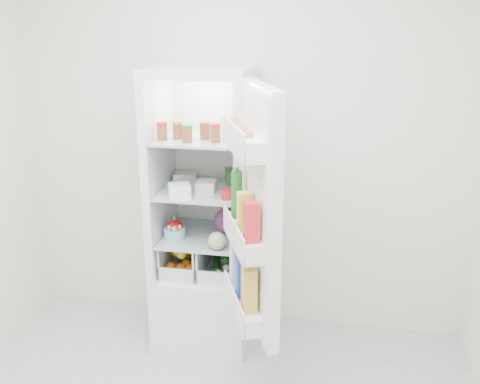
% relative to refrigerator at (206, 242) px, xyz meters
% --- Properties ---
extents(room_walls, '(3.02, 3.02, 2.61)m').
position_rel_refrigerator_xyz_m(room_walls, '(0.20, -1.25, 0.93)').
color(room_walls, white).
rests_on(room_walls, ground).
extents(refrigerator, '(0.60, 0.60, 1.80)m').
position_rel_refrigerator_xyz_m(refrigerator, '(0.00, 0.00, 0.00)').
color(refrigerator, white).
rests_on(refrigerator, ground).
extents(shelf_low, '(0.49, 0.53, 0.01)m').
position_rel_refrigerator_xyz_m(shelf_low, '(-0.00, -0.06, 0.07)').
color(shelf_low, '#A2B8BE').
rests_on(shelf_low, refrigerator).
extents(shelf_mid, '(0.49, 0.53, 0.02)m').
position_rel_refrigerator_xyz_m(shelf_mid, '(-0.00, -0.06, 0.38)').
color(shelf_mid, '#A2B8BE').
rests_on(shelf_mid, refrigerator).
extents(shelf_top, '(0.49, 0.53, 0.02)m').
position_rel_refrigerator_xyz_m(shelf_top, '(-0.00, -0.06, 0.71)').
color(shelf_top, '#A2B8BE').
rests_on(shelf_top, refrigerator).
extents(crisper_left, '(0.23, 0.46, 0.22)m').
position_rel_refrigerator_xyz_m(crisper_left, '(-0.12, -0.06, -0.06)').
color(crisper_left, silver).
rests_on(crisper_left, refrigerator).
extents(crisper_right, '(0.23, 0.46, 0.22)m').
position_rel_refrigerator_xyz_m(crisper_right, '(0.12, -0.06, -0.06)').
color(crisper_right, silver).
rests_on(crisper_right, refrigerator).
extents(condiment_jars, '(0.38, 0.16, 0.08)m').
position_rel_refrigerator_xyz_m(condiment_jars, '(-0.04, -0.18, 0.76)').
color(condiment_jars, '#B21919').
rests_on(condiment_jars, shelf_top).
extents(squeeze_bottle, '(0.06, 0.06, 0.18)m').
position_rel_refrigerator_xyz_m(squeeze_bottle, '(0.21, 0.09, 0.81)').
color(squeeze_bottle, silver).
rests_on(squeeze_bottle, shelf_top).
extents(tub_white, '(0.16, 0.16, 0.08)m').
position_rel_refrigerator_xyz_m(tub_white, '(-0.09, -0.26, 0.43)').
color(tub_white, white).
rests_on(tub_white, shelf_mid).
extents(tub_cream, '(0.12, 0.12, 0.07)m').
position_rel_refrigerator_xyz_m(tub_cream, '(0.04, -0.12, 0.43)').
color(tub_cream, beige).
rests_on(tub_cream, shelf_mid).
extents(tin_red, '(0.10, 0.10, 0.06)m').
position_rel_refrigerator_xyz_m(tin_red, '(0.19, -0.22, 0.42)').
color(tin_red, red).
rests_on(tin_red, shelf_mid).
extents(foil_tray, '(0.17, 0.13, 0.04)m').
position_rel_refrigerator_xyz_m(foil_tray, '(-0.16, 0.12, 0.41)').
color(foil_tray, silver).
rests_on(foil_tray, shelf_mid).
extents(tub_green, '(0.14, 0.17, 0.08)m').
position_rel_refrigerator_xyz_m(tub_green, '(0.17, 0.10, 0.43)').
color(tub_green, '#3A7F3B').
rests_on(tub_green, shelf_mid).
extents(red_cabbage, '(0.17, 0.17, 0.17)m').
position_rel_refrigerator_xyz_m(red_cabbage, '(0.15, -0.01, 0.17)').
color(red_cabbage, '#602160').
rests_on(red_cabbage, shelf_low).
extents(bell_pepper, '(0.11, 0.11, 0.11)m').
position_rel_refrigerator_xyz_m(bell_pepper, '(-0.17, -0.13, 0.14)').
color(bell_pepper, red).
rests_on(bell_pepper, shelf_low).
extents(mushroom_bowl, '(0.18, 0.18, 0.06)m').
position_rel_refrigerator_xyz_m(mushroom_bowl, '(-0.17, -0.15, 0.11)').
color(mushroom_bowl, '#92CBDA').
rests_on(mushroom_bowl, shelf_low).
extents(salad_bag, '(0.11, 0.11, 0.11)m').
position_rel_refrigerator_xyz_m(salad_bag, '(0.14, -0.27, 0.14)').
color(salad_bag, '#A3B588').
rests_on(salad_bag, shelf_low).
extents(citrus_pile, '(0.20, 0.31, 0.16)m').
position_rel_refrigerator_xyz_m(citrus_pile, '(-0.12, -0.09, -0.08)').
color(citrus_pile, '#E25E0B').
rests_on(citrus_pile, refrigerator).
extents(veg_pile, '(0.16, 0.30, 0.10)m').
position_rel_refrigerator_xyz_m(veg_pile, '(0.13, -0.06, -0.10)').
color(veg_pile, '#194B19').
rests_on(veg_pile, refrigerator).
extents(fridge_door, '(0.37, 0.58, 1.30)m').
position_rel_refrigerator_xyz_m(fridge_door, '(0.42, -0.61, 0.43)').
color(fridge_door, white).
rests_on(fridge_door, refrigerator).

